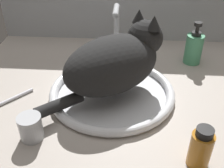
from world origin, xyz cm
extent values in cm
cube|color=#ADA399|center=(0.00, 0.00, 1.50)|extent=(100.95, 79.85, 3.00)
cube|color=#B2B7BC|center=(0.00, 41.13, 16.30)|extent=(100.95, 2.40, 32.61)
torus|color=white|center=(-1.96, -0.55, 4.30)|extent=(37.52, 37.52, 2.59)
cylinder|color=white|center=(-1.96, -0.55, 3.30)|extent=(33.63, 33.63, 0.60)
cylinder|color=silver|center=(-1.96, 23.00, 4.37)|extent=(4.00, 4.00, 2.73)
cylinder|color=silver|center=(-1.96, 23.00, 14.14)|extent=(2.00, 2.00, 16.82)
sphere|color=silver|center=(-1.96, 23.00, 22.55)|extent=(2.20, 2.20, 2.20)
cylinder|color=silver|center=(-1.96, 18.68, 22.55)|extent=(2.00, 8.64, 2.00)
sphere|color=silver|center=(-1.96, 14.36, 22.55)|extent=(2.10, 2.10, 2.10)
cylinder|color=silver|center=(-10.80, 23.00, 3.80)|extent=(3.20, 3.20, 1.60)
cone|color=silver|center=(-10.80, 23.00, 6.36)|extent=(2.88, 2.88, 3.53)
cylinder|color=silver|center=(6.87, 23.00, 3.80)|extent=(3.20, 3.20, 1.60)
cone|color=silver|center=(6.87, 23.00, 6.36)|extent=(2.88, 2.88, 3.53)
ellipsoid|color=black|center=(-1.96, -0.55, 13.62)|extent=(34.38, 32.83, 16.06)
sphere|color=black|center=(7.20, 7.04, 18.62)|extent=(10.54, 10.54, 10.54)
cone|color=black|center=(5.18, 9.47, 24.29)|extent=(4.01, 4.01, 3.95)
cone|color=black|center=(9.21, 4.60, 24.29)|extent=(4.01, 4.01, 3.95)
ellipsoid|color=silver|center=(10.24, 9.56, 17.57)|extent=(5.26, 5.43, 3.37)
ellipsoid|color=silver|center=(6.05, 6.09, 12.82)|extent=(12.73, 12.93, 8.83)
cylinder|color=black|center=(-15.14, -11.47, 7.19)|extent=(12.36, 11.01, 3.20)
cylinder|color=#B2B5BA|center=(-20.42, -19.55, 5.75)|extent=(5.72, 5.72, 5.51)
cylinder|color=silver|center=(-20.42, -19.55, 9.01)|extent=(5.83, 5.83, 1.00)
cylinder|color=#4C9E70|center=(25.63, 21.65, 8.26)|extent=(6.04, 6.04, 10.52)
cylinder|color=black|center=(25.63, 21.65, 14.12)|extent=(3.32, 3.32, 1.20)
cylinder|color=black|center=(25.63, 21.65, 15.88)|extent=(1.21, 1.21, 2.31)
cylinder|color=black|center=(25.63, 21.65, 17.63)|extent=(2.72, 2.72, 1.20)
cylinder|color=#C67A23|center=(18.68, -24.99, 7.30)|extent=(4.87, 4.87, 8.61)
cylinder|color=black|center=(18.68, -24.99, 12.51)|extent=(3.65, 3.65, 1.80)
cylinder|color=silver|center=(-31.81, -5.85, 3.50)|extent=(10.98, 12.29, 1.00)
camera|label=1|loc=(2.43, -65.82, 51.23)|focal=42.92mm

